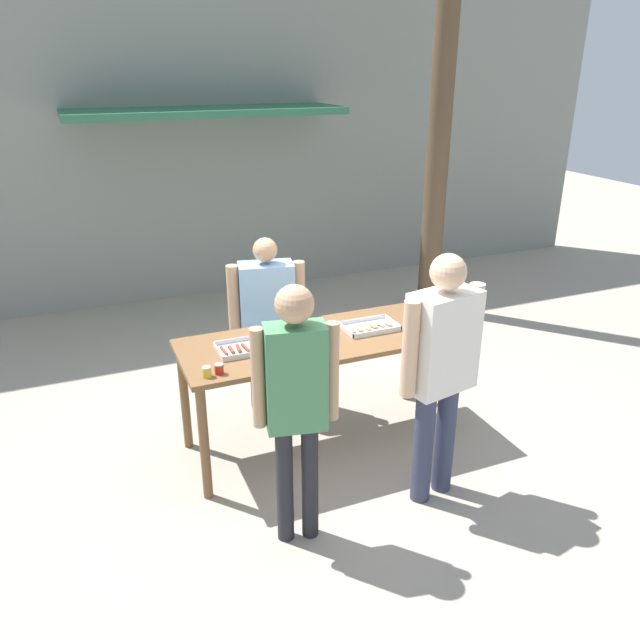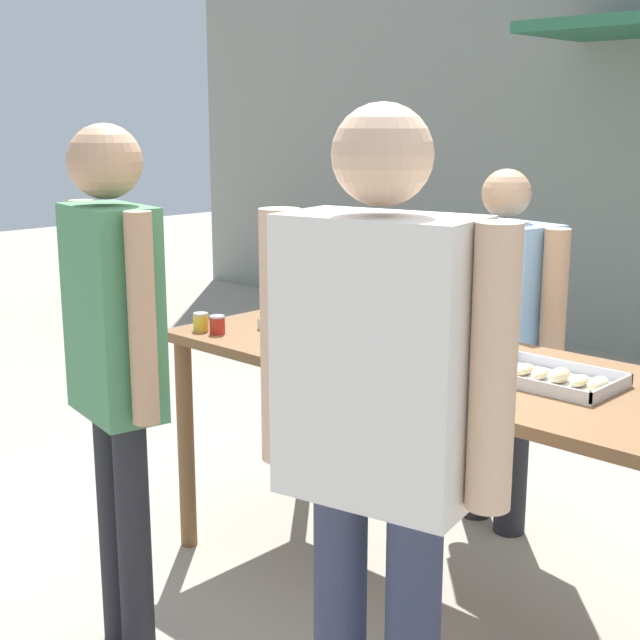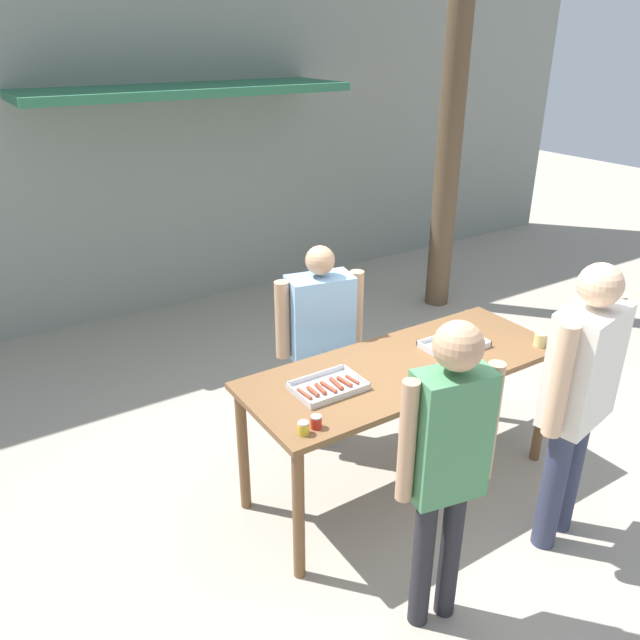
{
  "view_description": "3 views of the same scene",
  "coord_description": "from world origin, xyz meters",
  "px_view_note": "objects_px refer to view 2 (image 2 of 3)",
  "views": [
    {
      "loc": [
        -1.7,
        -4.09,
        2.94
      ],
      "look_at": [
        0.0,
        0.0,
        1.1
      ],
      "focal_mm": 35.0,
      "sensor_mm": 36.0,
      "label": 1
    },
    {
      "loc": [
        1.81,
        -2.53,
        1.78
      ],
      "look_at": [
        -0.59,
        0.01,
        1.0
      ],
      "focal_mm": 50.0,
      "sensor_mm": 36.0,
      "label": 2
    },
    {
      "loc": [
        -2.39,
        -2.7,
        2.91
      ],
      "look_at": [
        -0.2,
        0.72,
        1.03
      ],
      "focal_mm": 35.0,
      "sensor_mm": 36.0,
      "label": 3
    }
  ],
  "objects_px": {
    "condiment_jar_mustard": "(201,322)",
    "condiment_jar_ketchup": "(217,325)",
    "person_server_behind_table": "(501,323)",
    "food_tray_buns": "(553,378)",
    "person_customer_with_cup": "(379,415)",
    "food_tray_sausages": "(320,329)",
    "person_customer_holding_hotdog": "(114,345)"
  },
  "relations": [
    {
      "from": "food_tray_buns",
      "to": "condiment_jar_mustard",
      "type": "bearing_deg",
      "value": -167.38
    },
    {
      "from": "food_tray_buns",
      "to": "person_customer_with_cup",
      "type": "xyz_separation_m",
      "value": [
        0.05,
        -0.94,
        0.12
      ]
    },
    {
      "from": "condiment_jar_ketchup",
      "to": "person_customer_holding_hotdog",
      "type": "height_order",
      "value": "person_customer_holding_hotdog"
    },
    {
      "from": "condiment_jar_ketchup",
      "to": "person_server_behind_table",
      "type": "height_order",
      "value": "person_server_behind_table"
    },
    {
      "from": "food_tray_buns",
      "to": "person_customer_with_cup",
      "type": "bearing_deg",
      "value": -87.22
    },
    {
      "from": "food_tray_sausages",
      "to": "person_server_behind_table",
      "type": "height_order",
      "value": "person_server_behind_table"
    },
    {
      "from": "food_tray_buns",
      "to": "person_server_behind_table",
      "type": "height_order",
      "value": "person_server_behind_table"
    },
    {
      "from": "condiment_jar_mustard",
      "to": "condiment_jar_ketchup",
      "type": "xyz_separation_m",
      "value": [
        0.09,
        0.01,
        0.0
      ]
    },
    {
      "from": "person_server_behind_table",
      "to": "person_customer_holding_hotdog",
      "type": "bearing_deg",
      "value": -90.76
    },
    {
      "from": "condiment_jar_mustard",
      "to": "person_customer_with_cup",
      "type": "height_order",
      "value": "person_customer_with_cup"
    },
    {
      "from": "food_tray_buns",
      "to": "condiment_jar_ketchup",
      "type": "distance_m",
      "value": 1.35
    },
    {
      "from": "person_server_behind_table",
      "to": "person_customer_with_cup",
      "type": "distance_m",
      "value": 1.8
    },
    {
      "from": "food_tray_sausages",
      "to": "condiment_jar_mustard",
      "type": "distance_m",
      "value": 0.48
    },
    {
      "from": "food_tray_buns",
      "to": "condiment_jar_mustard",
      "type": "distance_m",
      "value": 1.44
    },
    {
      "from": "food_tray_sausages",
      "to": "condiment_jar_mustard",
      "type": "bearing_deg",
      "value": -139.39
    },
    {
      "from": "condiment_jar_mustard",
      "to": "person_server_behind_table",
      "type": "bearing_deg",
      "value": 53.39
    },
    {
      "from": "person_server_behind_table",
      "to": "food_tray_buns",
      "type": "bearing_deg",
      "value": -36.51
    },
    {
      "from": "food_tray_buns",
      "to": "person_customer_holding_hotdog",
      "type": "xyz_separation_m",
      "value": [
        -1.01,
        -0.99,
        0.12
      ]
    },
    {
      "from": "condiment_jar_mustard",
      "to": "person_customer_with_cup",
      "type": "distance_m",
      "value": 1.59
    },
    {
      "from": "person_server_behind_table",
      "to": "condiment_jar_ketchup",
      "type": "bearing_deg",
      "value": -112.19
    },
    {
      "from": "person_server_behind_table",
      "to": "condiment_jar_mustard",
      "type": "bearing_deg",
      "value": -115.2
    },
    {
      "from": "food_tray_sausages",
      "to": "person_customer_holding_hotdog",
      "type": "bearing_deg",
      "value": -88.23
    },
    {
      "from": "person_customer_holding_hotdog",
      "to": "person_server_behind_table",
      "type": "bearing_deg",
      "value": -90.82
    },
    {
      "from": "food_tray_sausages",
      "to": "food_tray_buns",
      "type": "xyz_separation_m",
      "value": [
        1.04,
        0.0,
        0.01
      ]
    },
    {
      "from": "food_tray_sausages",
      "to": "person_customer_with_cup",
      "type": "distance_m",
      "value": 1.44
    },
    {
      "from": "person_customer_holding_hotdog",
      "to": "person_customer_with_cup",
      "type": "bearing_deg",
      "value": -166.08
    },
    {
      "from": "condiment_jar_mustard",
      "to": "person_server_behind_table",
      "type": "xyz_separation_m",
      "value": [
        0.76,
        1.03,
        -0.05
      ]
    },
    {
      "from": "person_customer_holding_hotdog",
      "to": "person_customer_with_cup",
      "type": "xyz_separation_m",
      "value": [
        1.06,
        0.05,
        0.0
      ]
    },
    {
      "from": "food_tray_sausages",
      "to": "condiment_jar_ketchup",
      "type": "distance_m",
      "value": 0.41
    },
    {
      "from": "food_tray_buns",
      "to": "condiment_jar_mustard",
      "type": "relative_size",
      "value": 5.77
    },
    {
      "from": "condiment_jar_ketchup",
      "to": "person_customer_holding_hotdog",
      "type": "relative_size",
      "value": 0.04
    },
    {
      "from": "food_tray_buns",
      "to": "condiment_jar_ketchup",
      "type": "xyz_separation_m",
      "value": [
        -1.32,
        -0.3,
        0.02
      ]
    }
  ]
}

